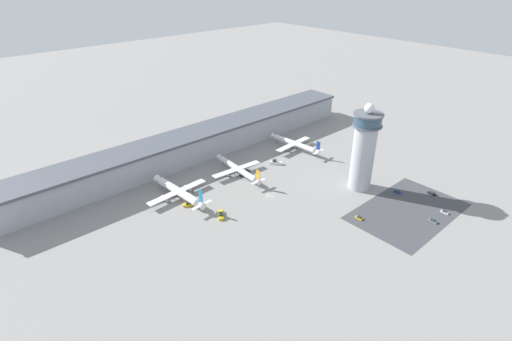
# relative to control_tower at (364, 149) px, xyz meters

# --- Properties ---
(ground_plane) EXTENTS (1000.00, 1000.00, 0.00)m
(ground_plane) POSITION_rel_control_tower_xyz_m (-45.76, 28.04, -24.58)
(ground_plane) COLOR gray
(terminal_building) EXTENTS (257.38, 25.00, 17.91)m
(terminal_building) POSITION_rel_control_tower_xyz_m (-45.76, 98.04, -15.52)
(terminal_building) COLOR #A3A8B2
(terminal_building) RESTS_ON ground
(control_tower) EXTENTS (16.22, 16.22, 51.01)m
(control_tower) POSITION_rel_control_tower_xyz_m (0.00, 0.00, 0.00)
(control_tower) COLOR #ADB2BC
(control_tower) RESTS_ON ground
(parking_lot_surface) EXTENTS (64.00, 40.00, 0.01)m
(parking_lot_surface) POSITION_rel_control_tower_xyz_m (-1.72, -32.45, -24.57)
(parking_lot_surface) COLOR #424247
(parking_lot_surface) RESTS_ON ground
(airplane_gate_alpha) EXTENTS (37.59, 43.35, 13.55)m
(airplane_gate_alpha) POSITION_rel_control_tower_xyz_m (-84.94, 60.09, -20.47)
(airplane_gate_alpha) COLOR white
(airplane_gate_alpha) RESTS_ON ground
(airplane_gate_bravo) EXTENTS (33.89, 43.39, 11.45)m
(airplane_gate_bravo) POSITION_rel_control_tower_xyz_m (-42.99, 59.14, -20.63)
(airplane_gate_bravo) COLOR silver
(airplane_gate_bravo) RESTS_ON ground
(airplane_gate_charlie) EXTENTS (32.72, 42.46, 12.07)m
(airplane_gate_charlie) POSITION_rel_control_tower_xyz_m (10.13, 61.20, -20.17)
(airplane_gate_charlie) COLOR white
(airplane_gate_charlie) RESTS_ON ground
(service_truck_catering) EXTENTS (6.62, 8.15, 2.62)m
(service_truck_catering) POSITION_rel_control_tower_xyz_m (-78.51, 29.83, -23.67)
(service_truck_catering) COLOR black
(service_truck_catering) RESTS_ON ground
(service_truck_fuel) EXTENTS (7.29, 5.87, 2.44)m
(service_truck_fuel) POSITION_rel_control_tower_xyz_m (-85.08, 49.36, -23.74)
(service_truck_fuel) COLOR black
(service_truck_fuel) RESTS_ON ground
(service_truck_baggage) EXTENTS (6.85, 7.92, 3.15)m
(service_truck_baggage) POSITION_rel_control_tower_xyz_m (-15.50, 53.68, -23.48)
(service_truck_baggage) COLOR black
(service_truck_baggage) RESTS_ON ground
(service_truck_water) EXTENTS (8.30, 4.16, 3.02)m
(service_truck_water) POSITION_rel_control_tower_xyz_m (-39.73, 56.48, -23.52)
(service_truck_water) COLOR black
(service_truck_water) RESTS_ON ground
(car_grey_coupe) EXTENTS (1.82, 4.03, 1.36)m
(car_grey_coupe) POSITION_rel_control_tower_xyz_m (11.17, -46.20, -24.05)
(car_grey_coupe) COLOR black
(car_grey_coupe) RESTS_ON ground
(car_yellow_taxi) EXTENTS (1.79, 4.46, 1.51)m
(car_yellow_taxi) POSITION_rel_control_tower_xyz_m (11.16, -18.59, -23.99)
(car_yellow_taxi) COLOR black
(car_yellow_taxi) RESTS_ON ground
(car_white_wagon) EXTENTS (1.74, 4.60, 1.56)m
(car_white_wagon) POSITION_rel_control_tower_xyz_m (24.10, -32.66, -23.97)
(car_white_wagon) COLOR black
(car_white_wagon) RESTS_ON ground
(car_green_van) EXTENTS (1.84, 4.23, 1.55)m
(car_green_van) POSITION_rel_control_tower_xyz_m (-1.39, -46.03, -23.98)
(car_green_van) COLOR black
(car_green_van) RESTS_ON ground
(car_black_suv) EXTENTS (1.88, 4.02, 1.37)m
(car_black_suv) POSITION_rel_control_tower_xyz_m (-26.87, -19.22, -24.05)
(car_black_suv) COLOR black
(car_black_suv) RESTS_ON ground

